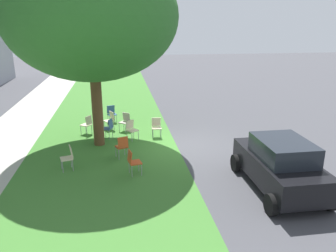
% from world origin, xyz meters
% --- Properties ---
extents(ground, '(80.00, 80.00, 0.00)m').
position_xyz_m(ground, '(0.00, 0.00, 0.00)').
color(ground, '#424247').
extents(grass_verge, '(48.00, 6.00, 0.01)m').
position_xyz_m(grass_verge, '(0.00, 3.20, 0.00)').
color(grass_verge, '#3D752D').
rests_on(grass_verge, ground).
extents(street_tree, '(6.68, 6.68, 7.66)m').
position_xyz_m(street_tree, '(0.70, 3.43, 5.18)').
color(street_tree, brown).
rests_on(street_tree, ground).
extents(chair_0, '(0.57, 0.58, 0.88)m').
position_xyz_m(chair_0, '(2.17, 4.03, 0.52)').
color(chair_0, beige).
rests_on(chair_0, ground).
extents(chair_1, '(0.52, 0.52, 0.88)m').
position_xyz_m(chair_1, '(3.93, 2.94, 0.52)').
color(chair_1, '#335184').
rests_on(chair_1, ground).
extents(chair_2, '(0.50, 0.50, 0.88)m').
position_xyz_m(chair_2, '(-2.47, 2.15, 0.52)').
color(chair_2, '#C64C1E').
rests_on(chair_2, ground).
extents(chair_3, '(0.59, 0.58, 0.88)m').
position_xyz_m(chair_3, '(2.39, 2.28, 0.52)').
color(chair_3, '#ADA393').
rests_on(chair_3, ground).
extents(chair_4, '(0.51, 0.52, 0.88)m').
position_xyz_m(chair_4, '(-1.74, 4.36, 0.52)').
color(chair_4, beige).
rests_on(chair_4, ground).
extents(chair_5, '(0.56, 0.56, 0.88)m').
position_xyz_m(chair_5, '(2.73, 2.99, 0.52)').
color(chair_5, beige).
rests_on(chair_5, ground).
extents(chair_6, '(0.54, 0.55, 0.88)m').
position_xyz_m(chair_6, '(1.47, 3.04, 0.52)').
color(chair_6, '#335184').
rests_on(chair_6, ground).
extents(chair_7, '(0.53, 0.53, 0.88)m').
position_xyz_m(chair_7, '(-0.95, 2.49, 0.52)').
color(chair_7, '#C64C1E').
rests_on(chair_7, ground).
extents(chair_8, '(0.43, 0.43, 0.88)m').
position_xyz_m(chair_8, '(1.31, 0.91, 0.52)').
color(chair_8, beige).
rests_on(chair_8, ground).
extents(chair_9, '(0.58, 0.58, 0.88)m').
position_xyz_m(chair_9, '(1.10, 2.04, 0.52)').
color(chair_9, beige).
rests_on(chair_9, ground).
extents(parked_car, '(3.70, 1.92, 1.65)m').
position_xyz_m(parked_car, '(-4.15, -2.26, 0.84)').
color(parked_car, black).
rests_on(parked_car, ground).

